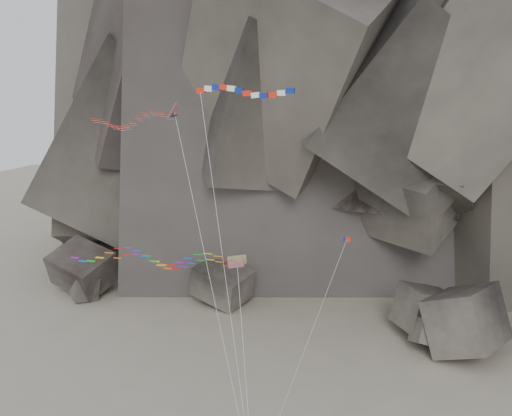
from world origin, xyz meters
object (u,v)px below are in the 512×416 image
(banner_kite, at_px, (244,95))
(pennant_kite, at_px, (328,287))
(parafoil_kite, at_px, (147,257))
(delta_kite, at_px, (128,120))

(banner_kite, distance_m, pennant_kite, 16.09)
(banner_kite, height_order, parafoil_kite, banner_kite)
(delta_kite, height_order, parafoil_kite, delta_kite)
(banner_kite, relative_size, parafoil_kite, 1.74)
(delta_kite, height_order, pennant_kite, delta_kite)
(delta_kite, relative_size, pennant_kite, 1.51)
(parafoil_kite, bearing_deg, pennant_kite, -15.22)
(banner_kite, relative_size, pennant_kite, 1.59)
(banner_kite, bearing_deg, pennant_kite, -15.28)
(delta_kite, bearing_deg, banner_kite, -2.96)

